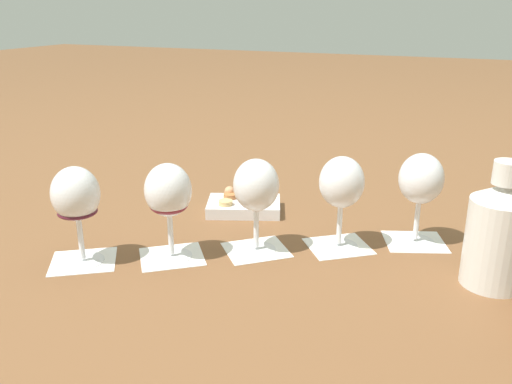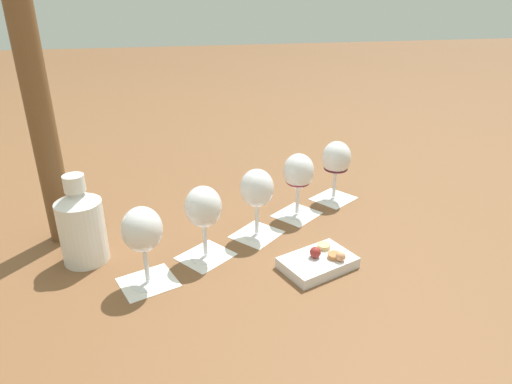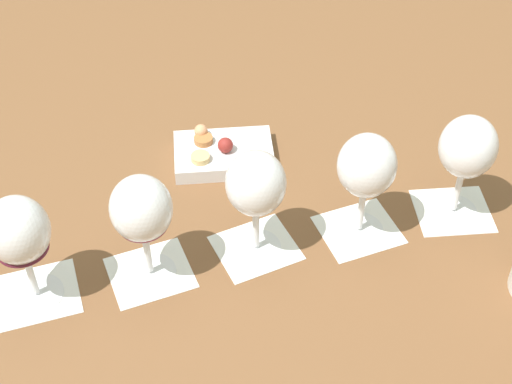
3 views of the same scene
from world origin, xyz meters
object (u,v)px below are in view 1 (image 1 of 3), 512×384
Objects in this scene: wine_glass_4 at (76,199)px; wine_glass_1 at (341,187)px; wine_glass_3 at (168,195)px; wine_glass_2 at (255,190)px; snack_dish at (243,205)px; ceramic_vase at (498,233)px; wine_glass_0 at (421,183)px.

wine_glass_1 is at bearing -149.14° from wine_glass_4.
wine_glass_1 is at bearing -148.74° from wine_glass_3.
wine_glass_2 and wine_glass_3 have the same top height.
wine_glass_3 is 0.27m from snack_dish.
snack_dish is at bearing -95.63° from wine_glass_3.
snack_dish is (-0.02, -0.25, -0.10)m from wine_glass_3.
ceramic_vase is (-0.40, -0.03, -0.03)m from wine_glass_2.
snack_dish is at bearing -58.87° from wine_glass_2.
wine_glass_0 and wine_glass_4 have the same top height.
wine_glass_1 is 1.00× the size of wine_glass_3.
wine_glass_0 is 0.15m from wine_glass_1.
wine_glass_2 is 0.40m from ceramic_vase.
wine_glass_1 is 0.46m from wine_glass_4.
wine_glass_0 is 0.61m from wine_glass_4.
wine_glass_2 and wine_glass_4 have the same top height.
wine_glass_3 is 0.83× the size of ceramic_vase.
wine_glass_4 is (0.40, 0.24, 0.00)m from wine_glass_1.
wine_glass_2 is at bearing -147.95° from wine_glass_4.
wine_glass_1 is (0.13, 0.08, 0.00)m from wine_glass_0.
wine_glass_4 is at bearing 30.86° from wine_glass_1.
ceramic_vase is (-0.26, 0.04, -0.03)m from wine_glass_1.
wine_glass_3 reaches higher than snack_dish.
wine_glass_4 is at bearing 64.41° from snack_dish.
wine_glass_0 is at bearing -150.33° from wine_glass_2.
snack_dish is (0.37, -0.02, -0.10)m from wine_glass_0.
snack_dish is (0.10, -0.17, -0.10)m from wine_glass_2.
ceramic_vase is (-0.14, 0.12, -0.03)m from wine_glass_0.
ceramic_vase reaches higher than wine_glass_2.
wine_glass_3 is at bearing 34.06° from wine_glass_2.
wine_glass_0 is 0.38m from snack_dish.
wine_glass_1 is 1.00× the size of wine_glass_2.
wine_glass_1 is at bearing -151.50° from wine_glass_2.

